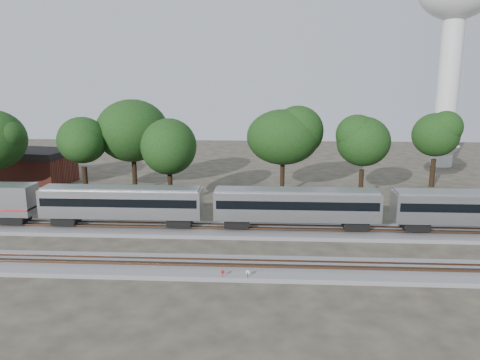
# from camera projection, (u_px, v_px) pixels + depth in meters

# --- Properties ---
(ground) EXTENTS (160.00, 160.00, 0.00)m
(ground) POSITION_uv_depth(u_px,v_px,m) (183.00, 252.00, 43.98)
(ground) COLOR #383328
(ground) RESTS_ON ground
(track_far) EXTENTS (160.00, 5.00, 0.73)m
(track_far) POSITION_uv_depth(u_px,v_px,m) (193.00, 229.00, 49.79)
(track_far) COLOR slate
(track_far) RESTS_ON ground
(track_near) EXTENTS (160.00, 5.00, 0.73)m
(track_near) POSITION_uv_depth(u_px,v_px,m) (174.00, 266.00, 40.03)
(track_near) COLOR slate
(track_near) RESTS_ON ground
(train) EXTENTS (125.68, 3.06, 4.51)m
(train) POSITION_uv_depth(u_px,v_px,m) (479.00, 207.00, 47.54)
(train) COLOR #B1B3B8
(train) RESTS_ON ground
(switch_stand_red) EXTENTS (0.32, 0.06, 0.99)m
(switch_stand_red) POSITION_uv_depth(u_px,v_px,m) (223.00, 274.00, 37.39)
(switch_stand_red) COLOR #512D19
(switch_stand_red) RESTS_ON ground
(switch_stand_white) EXTENTS (0.31, 0.14, 1.01)m
(switch_stand_white) POSITION_uv_depth(u_px,v_px,m) (248.00, 275.00, 37.33)
(switch_stand_white) COLOR #512D19
(switch_stand_white) RESTS_ON ground
(switch_lever) EXTENTS (0.55, 0.40, 0.30)m
(switch_lever) POSITION_uv_depth(u_px,v_px,m) (255.00, 278.00, 37.77)
(switch_lever) COLOR #512D19
(switch_lever) RESTS_ON ground
(water_tower) EXTENTS (13.36, 13.36, 36.98)m
(water_tower) POSITION_uv_depth(u_px,v_px,m) (455.00, 11.00, 81.03)
(water_tower) COLOR silver
(water_tower) RESTS_ON ground
(brick_building) EXTENTS (11.89, 9.23, 5.21)m
(brick_building) POSITION_uv_depth(u_px,v_px,m) (34.00, 167.00, 72.08)
(brick_building) COLOR maroon
(brick_building) RESTS_ON ground
(tree_2) EXTENTS (8.04, 8.04, 11.33)m
(tree_2) POSITION_uv_depth(u_px,v_px,m) (82.00, 140.00, 62.09)
(tree_2) COLOR black
(tree_2) RESTS_ON ground
(tree_3) EXTENTS (8.92, 8.92, 12.58)m
(tree_3) POSITION_uv_depth(u_px,v_px,m) (132.00, 131.00, 65.49)
(tree_3) COLOR black
(tree_3) RESTS_ON ground
(tree_4) EXTENTS (7.88, 7.88, 11.10)m
(tree_4) POSITION_uv_depth(u_px,v_px,m) (169.00, 147.00, 57.47)
(tree_4) COLOR black
(tree_4) RESTS_ON ground
(tree_5) EXTENTS (8.24, 8.24, 11.62)m
(tree_5) POSITION_uv_depth(u_px,v_px,m) (283.00, 137.00, 63.62)
(tree_5) COLOR black
(tree_5) RESTS_ON ground
(tree_6) EXTENTS (8.12, 8.12, 11.45)m
(tree_6) POSITION_uv_depth(u_px,v_px,m) (363.00, 142.00, 60.17)
(tree_6) COLOR black
(tree_6) RESTS_ON ground
(tree_7) EXTENTS (7.94, 7.94, 11.19)m
(tree_7) POSITION_uv_depth(u_px,v_px,m) (436.00, 135.00, 68.66)
(tree_7) COLOR black
(tree_7) RESTS_ON ground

